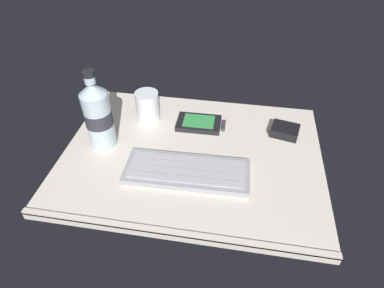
{
  "coord_description": "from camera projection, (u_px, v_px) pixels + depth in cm",
  "views": [
    {
      "loc": [
        9.77,
        -59.02,
        55.28
      ],
      "look_at": [
        0.0,
        0.0,
        3.0
      ],
      "focal_mm": 30.4,
      "sensor_mm": 36.0,
      "label": 1
    }
  ],
  "objects": [
    {
      "name": "handheld_device",
      "position": [
        201.0,
        123.0,
        0.89
      ],
      "size": [
        12.88,
        7.77,
        1.5
      ],
      "color": "black",
      "rests_on": "ground_plane"
    },
    {
      "name": "charger_block",
      "position": [
        285.0,
        131.0,
        0.86
      ],
      "size": [
        8.05,
        6.98,
        2.4
      ],
      "primitive_type": "cube",
      "rotation": [
        0.0,
        0.0,
        -0.22
      ],
      "color": "black",
      "rests_on": "ground_plane"
    },
    {
      "name": "water_bottle",
      "position": [
        98.0,
        115.0,
        0.78
      ],
      "size": [
        6.73,
        6.73,
        20.8
      ],
      "color": "silver",
      "rests_on": "ground_plane"
    },
    {
      "name": "keyboard",
      "position": [
        187.0,
        171.0,
        0.76
      ],
      "size": [
        29.29,
        11.8,
        1.7
      ],
      "color": "#93969B",
      "rests_on": "ground_plane"
    },
    {
      "name": "ground_plane",
      "position": [
        192.0,
        156.0,
        0.82
      ],
      "size": [
        64.0,
        48.0,
        2.8
      ],
      "color": "beige"
    },
    {
      "name": "juice_cup",
      "position": [
        148.0,
        107.0,
        0.9
      ],
      "size": [
        6.4,
        6.4,
        8.5
      ],
      "color": "silver",
      "rests_on": "ground_plane"
    }
  ]
}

